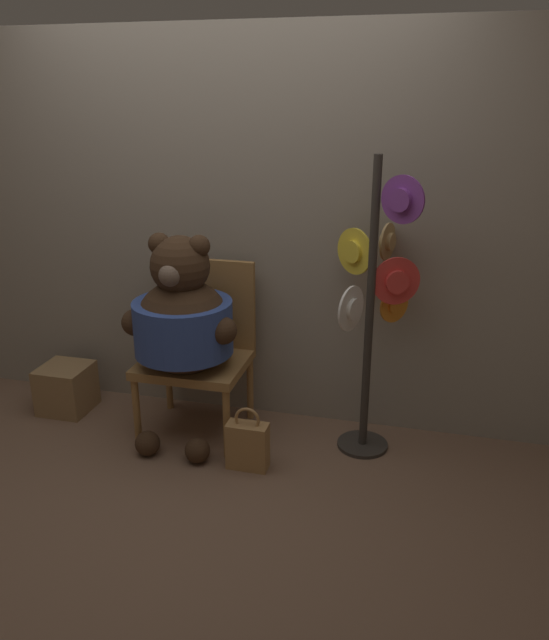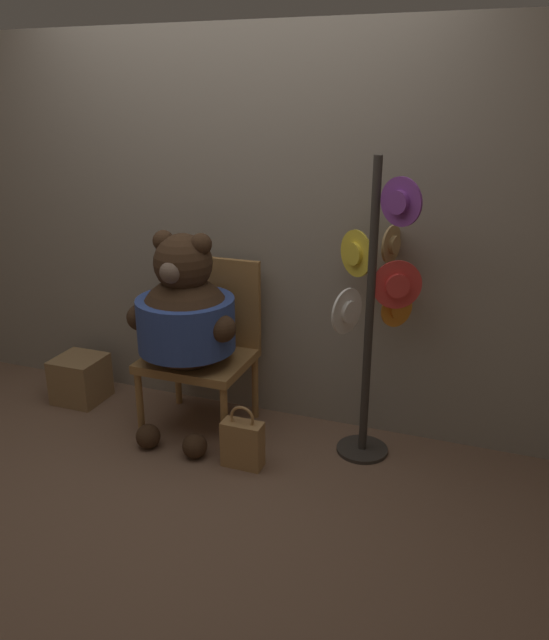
# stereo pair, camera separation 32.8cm
# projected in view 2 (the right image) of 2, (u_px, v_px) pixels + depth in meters

# --- Properties ---
(ground_plane) EXTENTS (14.00, 14.00, 0.00)m
(ground_plane) POSITION_uv_depth(u_px,v_px,m) (205.00, 444.00, 3.49)
(ground_plane) COLOR brown
(wall_back) EXTENTS (8.00, 0.10, 2.21)m
(wall_back) POSITION_uv_depth(u_px,v_px,m) (241.00, 231.00, 3.60)
(wall_back) COLOR gray
(wall_back) RESTS_ON ground_plane
(chair) EXTENTS (0.58, 0.50, 0.97)m
(chair) POSITION_uv_depth(u_px,v_px,m) (204.00, 340.00, 3.59)
(chair) COLOR #9E703D
(chair) RESTS_ON ground_plane
(teddy_bear) EXTENTS (0.64, 0.57, 1.18)m
(teddy_bear) POSITION_uv_depth(u_px,v_px,m) (185.00, 318.00, 3.38)
(teddy_bear) COLOR #3D2819
(teddy_bear) RESTS_ON ground_plane
(hat_display_rack) EXTENTS (0.44, 0.57, 1.58)m
(hat_display_rack) POSITION_uv_depth(u_px,v_px,m) (376.00, 303.00, 3.14)
(hat_display_rack) COLOR #332D28
(hat_display_rack) RESTS_ON ground_plane
(handbag_on_ground) EXTENTS (0.22, 0.10, 0.35)m
(handbag_on_ground) POSITION_uv_depth(u_px,v_px,m) (243.00, 443.00, 3.25)
(handbag_on_ground) COLOR #A87A47
(handbag_on_ground) RESTS_ON ground_plane
(wooden_crate) EXTENTS (0.29, 0.29, 0.29)m
(wooden_crate) POSITION_uv_depth(u_px,v_px,m) (80.00, 379.00, 3.96)
(wooden_crate) COLOR #937047
(wooden_crate) RESTS_ON ground_plane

